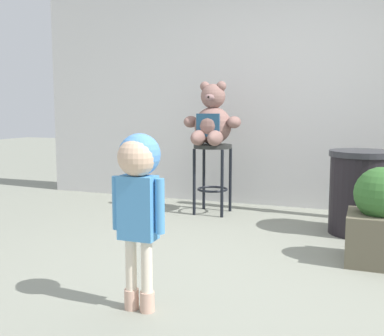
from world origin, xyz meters
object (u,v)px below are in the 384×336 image
(trash_bin, at_px, (361,192))
(planter_with_shrub, at_px, (381,219))
(teddy_bear, at_px, (212,121))
(child_walking, at_px, (138,183))
(bar_stool_with_teddy, at_px, (213,164))

(trash_bin, xyz_separation_m, planter_with_shrub, (0.15, -0.80, -0.05))
(teddy_bear, distance_m, planter_with_shrub, 2.06)
(teddy_bear, distance_m, child_walking, 2.44)
(trash_bin, bearing_deg, teddy_bear, 168.98)
(bar_stool_with_teddy, distance_m, planter_with_shrub, 1.98)
(teddy_bear, bearing_deg, bar_stool_with_teddy, 90.00)
(bar_stool_with_teddy, distance_m, trash_bin, 1.52)
(bar_stool_with_teddy, height_order, planter_with_shrub, bar_stool_with_teddy)
(planter_with_shrub, bearing_deg, child_walking, -133.55)
(child_walking, xyz_separation_m, trash_bin, (1.10, 2.10, -0.33))
(child_walking, relative_size, planter_with_shrub, 1.39)
(bar_stool_with_teddy, bearing_deg, planter_with_shrub, -34.46)
(teddy_bear, bearing_deg, child_walking, -80.87)
(child_walking, bearing_deg, planter_with_shrub, 140.07)
(teddy_bear, relative_size, child_walking, 0.67)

